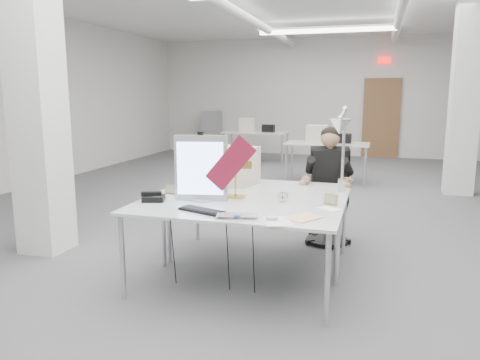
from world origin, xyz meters
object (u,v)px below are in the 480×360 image
object	(u,v)px
bankers_lamp	(235,178)
office_chair	(329,197)
monitor	(201,168)
beige_monitor	(235,166)
seated_person	(329,167)
laptop	(237,218)
desk_phone	(154,198)
architect_lamp	(342,147)
desk_main	(233,209)

from	to	relation	value
bankers_lamp	office_chair	bearing A→B (deg)	37.06
office_chair	monitor	world-z (taller)	monitor
office_chair	beige_monitor	xyz separation A→B (m)	(-0.93, -0.61, 0.40)
seated_person	laptop	xyz separation A→B (m)	(-0.50, -1.90, -0.13)
desk_phone	office_chair	bearing A→B (deg)	31.05
desk_phone	architect_lamp	xyz separation A→B (m)	(1.58, 0.68, 0.44)
desk_phone	laptop	bearing A→B (deg)	-40.52
bankers_lamp	beige_monitor	size ratio (longest dim) A/B	0.87
beige_monitor	architect_lamp	xyz separation A→B (m)	(1.12, -0.28, 0.27)
seated_person	bankers_lamp	xyz separation A→B (m)	(-0.73, -1.18, 0.04)
seated_person	laptop	bearing A→B (deg)	-116.34
bankers_lamp	beige_monitor	bearing A→B (deg)	85.53
office_chair	beige_monitor	world-z (taller)	beige_monitor
desk_phone	monitor	bearing A→B (deg)	2.57
beige_monitor	office_chair	bearing A→B (deg)	45.04
desk_phone	beige_monitor	bearing A→B (deg)	46.85
office_chair	bankers_lamp	xyz separation A→B (m)	(-0.73, -1.23, 0.39)
office_chair	architect_lamp	size ratio (longest dim) A/B	1.18
beige_monitor	bankers_lamp	bearing A→B (deg)	-60.54
monitor	architect_lamp	bearing A→B (deg)	12.88
laptop	bankers_lamp	xyz separation A→B (m)	(-0.23, 0.73, 0.17)
bankers_lamp	laptop	bearing A→B (deg)	-94.25
seated_person	architect_lamp	world-z (taller)	architect_lamp
desk_main	beige_monitor	bearing A→B (deg)	106.23
desk_main	laptop	size ratio (longest dim) A/B	5.63
desk_main	laptop	distance (m)	0.37
seated_person	desk_phone	distance (m)	2.06
desk_main	monitor	xyz separation A→B (m)	(-0.35, 0.19, 0.31)
desk_phone	architect_lamp	bearing A→B (deg)	5.83
laptop	seated_person	bearing A→B (deg)	61.71
monitor	laptop	bearing A→B (deg)	-58.37
monitor	desk_phone	world-z (taller)	monitor
desk_main	office_chair	size ratio (longest dim) A/B	1.64
desk_main	architect_lamp	xyz separation A→B (m)	(0.82, 0.72, 0.48)
monitor	architect_lamp	world-z (taller)	architect_lamp
desk_phone	beige_monitor	size ratio (longest dim) A/B	0.45
seated_person	architect_lamp	size ratio (longest dim) A/B	0.98
bankers_lamp	beige_monitor	xyz separation A→B (m)	(-0.20, 0.62, 0.02)
office_chair	desk_phone	xyz separation A→B (m)	(-1.39, -1.57, 0.23)
desk_phone	seated_person	bearing A→B (deg)	30.13
architect_lamp	monitor	bearing A→B (deg)	-161.13
office_chair	desk_phone	bearing A→B (deg)	-143.28
monitor	desk_phone	distance (m)	0.51
laptop	architect_lamp	size ratio (longest dim) A/B	0.34
seated_person	bankers_lamp	size ratio (longest dim) A/B	2.51
office_chair	laptop	xyz separation A→B (m)	(-0.50, -1.95, 0.22)
bankers_lamp	desk_phone	size ratio (longest dim) A/B	1.92
monitor	beige_monitor	distance (m)	0.82
seated_person	bankers_lamp	bearing A→B (deg)	-133.55
bankers_lamp	desk_phone	world-z (taller)	bankers_lamp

